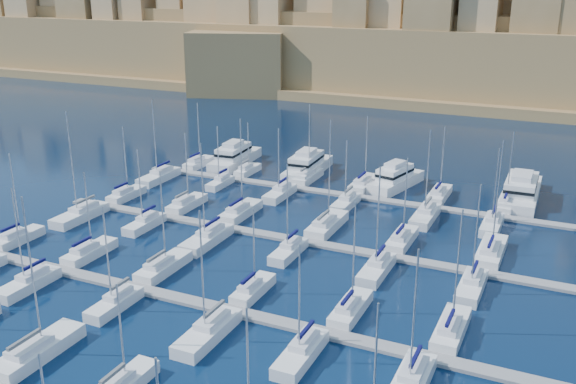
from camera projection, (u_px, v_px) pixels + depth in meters
The scene contains 45 objects.
ground at pixel (274, 270), 83.29m from camera, with size 600.00×600.00×0.00m, color black.
pontoon_mid_near at pixel (227, 310), 72.90m from camera, with size 84.00×2.00×0.40m, color slate.
pontoon_mid_far at pixel (304, 241), 91.84m from camera, with size 84.00×2.00×0.40m, color slate.
pontoon_far at pixel (355, 196), 110.77m from camera, with size 84.00×2.00×0.40m, color slate.
sailboat_2 at pixel (38, 350), 63.93m from camera, with size 3.07×10.25×17.11m.
sailboat_12 at pixel (18, 238), 91.76m from camera, with size 2.39×7.96×13.42m.
sailboat_13 at pixel (89, 252), 87.00m from camera, with size 2.60×8.68×12.23m.
sailboat_14 at pixel (163, 267), 82.55m from camera, with size 2.80×9.33×13.75m.
sailboat_15 at pixel (253, 289), 76.58m from camera, with size 2.35×7.82×11.07m.
sailboat_16 at pixel (350, 309), 72.05m from camera, with size 2.58×8.59×13.63m.
sailboat_17 at pixel (451, 329), 67.85m from camera, with size 2.75×9.16×14.38m.
sailboat_19 at pixel (29, 283), 78.11m from camera, with size 2.60×8.67×13.37m.
sailboat_20 at pixel (115, 303), 73.32m from camera, with size 2.37×7.91×12.92m.
sailboat_21 at pixel (208, 332), 67.34m from camera, with size 2.94×9.79×14.83m.
sailboat_22 at pixel (301, 353), 63.60m from camera, with size 2.65×8.83×12.97m.
sailboat_23 at pixel (411, 383), 58.87m from camera, with size 2.85×9.51×14.66m.
sailboat_24 at pixel (126, 195), 110.06m from camera, with size 2.43×8.12×12.79m.
sailboat_25 at pixel (187, 204), 105.52m from camera, with size 2.63×8.77×12.87m.
sailboat_26 at pixel (241, 211), 101.99m from camera, with size 2.92×9.74×15.94m.
sailboat_27 at pixel (327, 225), 96.53m from camera, with size 3.17×10.55×16.99m.
sailboat_28 at pixel (402, 239), 91.19m from camera, with size 2.69×8.97×12.91m.
sailboat_29 at pixel (491, 252), 87.01m from camera, with size 3.16×10.55×16.46m.
sailboat_30 at pixel (80, 214), 100.60m from camera, with size 3.13×10.42×17.63m.
sailboat_31 at pixel (145, 224), 97.06m from camera, with size 2.41×8.04×12.71m.
sailboat_32 at pixel (207, 238), 91.44m from camera, with size 3.09×10.30×15.24m.
sailboat_33 at pixel (289, 251), 87.41m from camera, with size 2.47×8.22×13.43m.
sailboat_34 at pixel (377, 268), 82.03m from camera, with size 2.73×9.09×14.77m.
sailboat_35 at pixel (472, 286), 77.37m from camera, with size 2.68×8.94×14.09m.
sailboat_36 at pixel (198, 163), 128.82m from camera, with size 2.49×8.29×13.10m.
sailboat_37 at pixel (247, 170), 123.94m from camera, with size 2.23×7.44×10.32m.
sailboat_38 at pixel (308, 177), 119.78m from camera, with size 2.76×9.20×14.60m.
sailboat_39 at pixel (364, 184), 115.76m from camera, with size 2.98×9.93×13.30m.
sailboat_40 at pixel (439, 195), 110.02m from camera, with size 2.76×9.19×12.79m.
sailboat_41 at pixel (506, 204), 105.27m from camera, with size 2.50×8.32×13.13m.
sailboat_42 at pixel (159, 176), 119.95m from camera, with size 3.08×10.26×15.63m.
sailboat_43 at pixel (220, 183), 116.41m from camera, with size 2.13×7.09×11.57m.
sailboat_44 at pixel (280, 193), 110.73m from camera, with size 2.65×8.83×12.57m.
sailboat_45 at pixel (346, 203), 106.10m from camera, with size 2.54×8.47×11.77m.
sailboat_46 at pixel (425, 216), 100.21m from camera, with size 2.93×9.78×14.88m.
sailboat_47 at pixel (492, 224), 96.67m from camera, with size 2.62×8.75×13.02m.
motor_yacht_a at pixel (235, 157), 129.67m from camera, with size 5.82×16.23×5.25m.
motor_yacht_b at pixel (307, 166), 123.45m from camera, with size 5.64×16.46×5.25m.
motor_yacht_c at pixel (396, 179), 115.44m from camera, with size 7.23×14.56×5.25m.
motor_yacht_d at pixel (521, 190), 109.00m from camera, with size 5.91×18.91×5.25m.
fortified_city at pixel (478, 45), 212.34m from camera, with size 460.00×108.95×59.52m.
Camera 1 is at (33.46, -67.99, 36.09)m, focal length 40.00 mm.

